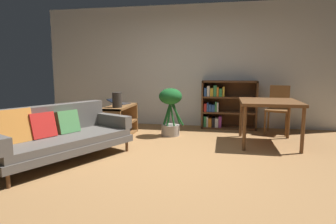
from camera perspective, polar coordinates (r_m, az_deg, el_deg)
The scene contains 10 objects.
ground_plane at distance 4.11m, azimuth -0.48°, elevation -9.51°, with size 8.16×8.16×0.00m, color #9E7042.
back_wall_panel at distance 6.58m, azimuth 4.32°, elevation 9.05°, with size 6.80×0.10×2.70m, color silver.
fabric_couch at distance 4.29m, azimuth -21.41°, elevation -4.14°, with size 1.60×2.12×0.78m.
media_console at distance 5.57m, azimuth -9.45°, elevation -1.84°, with size 0.38×1.01×0.60m.
open_laptop at distance 5.79m, azimuth -9.63°, elevation 1.84°, with size 0.45×0.36×0.10m.
desk_speaker at distance 5.23m, azimuth -10.10°, elevation 2.38°, with size 0.17×0.17×0.27m.
potted_floor_plant at distance 5.51m, azimuth 0.50°, elevation 1.03°, with size 0.49×0.44×0.92m.
dining_table at distance 5.15m, azimuth 19.50°, elevation 1.29°, with size 0.96×1.11×0.75m.
dining_chair_near at distance 6.15m, azimuth 21.09°, elevation 1.02°, with size 0.53×0.51×0.96m.
bookshelf at distance 6.37m, azimuth 11.14°, elevation 1.34°, with size 1.17×0.35×1.04m.
Camera 1 is at (0.79, -3.84, 1.25)m, focal length 30.62 mm.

